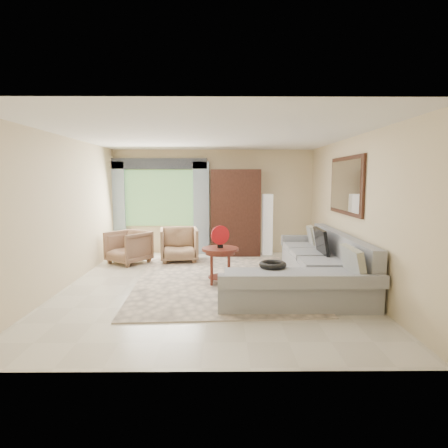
{
  "coord_description": "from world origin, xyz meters",
  "views": [
    {
      "loc": [
        0.2,
        -6.45,
        1.87
      ],
      "look_at": [
        0.25,
        0.35,
        1.05
      ],
      "focal_mm": 30.0,
      "sensor_mm": 36.0,
      "label": 1
    }
  ],
  "objects_px": {
    "sectional_sofa": "(313,272)",
    "tv_screen": "(321,242)",
    "armchair_right": "(179,245)",
    "potted_plant": "(118,245)",
    "armoire": "(235,213)",
    "coffee_table": "(220,265)",
    "armchair_left": "(128,247)",
    "floor_lamp": "(267,224)"
  },
  "relations": [
    {
      "from": "armoire",
      "to": "armchair_right",
      "type": "bearing_deg",
      "value": -149.74
    },
    {
      "from": "tv_screen",
      "to": "armchair_right",
      "type": "distance_m",
      "value": 3.25
    },
    {
      "from": "floor_lamp",
      "to": "coffee_table",
      "type": "bearing_deg",
      "value": -113.39
    },
    {
      "from": "tv_screen",
      "to": "potted_plant",
      "type": "distance_m",
      "value": 4.91
    },
    {
      "from": "armchair_left",
      "to": "floor_lamp",
      "type": "relative_size",
      "value": 0.53
    },
    {
      "from": "armchair_left",
      "to": "armoire",
      "type": "relative_size",
      "value": 0.38
    },
    {
      "from": "potted_plant",
      "to": "armoire",
      "type": "distance_m",
      "value": 2.97
    },
    {
      "from": "sectional_sofa",
      "to": "armchair_right",
      "type": "distance_m",
      "value": 3.32
    },
    {
      "from": "tv_screen",
      "to": "potted_plant",
      "type": "relative_size",
      "value": 1.33
    },
    {
      "from": "tv_screen",
      "to": "potted_plant",
      "type": "xyz_separation_m",
      "value": [
        -4.37,
        2.2,
        -0.44
      ]
    },
    {
      "from": "potted_plant",
      "to": "armoire",
      "type": "height_order",
      "value": "armoire"
    },
    {
      "from": "sectional_sofa",
      "to": "tv_screen",
      "type": "relative_size",
      "value": 4.68
    },
    {
      "from": "sectional_sofa",
      "to": "tv_screen",
      "type": "height_order",
      "value": "tv_screen"
    },
    {
      "from": "armchair_right",
      "to": "armoire",
      "type": "xyz_separation_m",
      "value": [
        1.31,
        0.77,
        0.66
      ]
    },
    {
      "from": "potted_plant",
      "to": "coffee_table",
      "type": "bearing_deg",
      "value": -44.79
    },
    {
      "from": "coffee_table",
      "to": "armoire",
      "type": "relative_size",
      "value": 0.31
    },
    {
      "from": "armchair_left",
      "to": "tv_screen",
      "type": "bearing_deg",
      "value": 16.83
    },
    {
      "from": "sectional_sofa",
      "to": "armchair_right",
      "type": "relative_size",
      "value": 4.07
    },
    {
      "from": "tv_screen",
      "to": "armoire",
      "type": "distance_m",
      "value": 2.82
    },
    {
      "from": "armchair_left",
      "to": "armchair_right",
      "type": "bearing_deg",
      "value": 46.43
    },
    {
      "from": "coffee_table",
      "to": "floor_lamp",
      "type": "bearing_deg",
      "value": 66.61
    },
    {
      "from": "tv_screen",
      "to": "armchair_left",
      "type": "relative_size",
      "value": 0.92
    },
    {
      "from": "armchair_left",
      "to": "floor_lamp",
      "type": "bearing_deg",
      "value": 54.12
    },
    {
      "from": "floor_lamp",
      "to": "sectional_sofa",
      "type": "bearing_deg",
      "value": -81.67
    },
    {
      "from": "tv_screen",
      "to": "armchair_right",
      "type": "relative_size",
      "value": 0.87
    },
    {
      "from": "tv_screen",
      "to": "armchair_right",
      "type": "xyz_separation_m",
      "value": [
        -2.81,
        1.6,
        -0.33
      ]
    },
    {
      "from": "armchair_left",
      "to": "potted_plant",
      "type": "relative_size",
      "value": 1.44
    },
    {
      "from": "coffee_table",
      "to": "armchair_right",
      "type": "distance_m",
      "value": 2.1
    },
    {
      "from": "sectional_sofa",
      "to": "tv_screen",
      "type": "bearing_deg",
      "value": 63.43
    },
    {
      "from": "coffee_table",
      "to": "armchair_left",
      "type": "distance_m",
      "value": 2.65
    },
    {
      "from": "armoire",
      "to": "potted_plant",
      "type": "bearing_deg",
      "value": -176.68
    },
    {
      "from": "floor_lamp",
      "to": "potted_plant",
      "type": "bearing_deg",
      "value": -176.47
    },
    {
      "from": "potted_plant",
      "to": "floor_lamp",
      "type": "height_order",
      "value": "floor_lamp"
    },
    {
      "from": "potted_plant",
      "to": "armchair_right",
      "type": "bearing_deg",
      "value": -21.07
    },
    {
      "from": "potted_plant",
      "to": "armoire",
      "type": "bearing_deg",
      "value": 3.32
    },
    {
      "from": "tv_screen",
      "to": "coffee_table",
      "type": "distance_m",
      "value": 1.93
    },
    {
      "from": "tv_screen",
      "to": "armoire",
      "type": "bearing_deg",
      "value": 122.4
    },
    {
      "from": "sectional_sofa",
      "to": "potted_plant",
      "type": "bearing_deg",
      "value": 146.32
    },
    {
      "from": "armchair_left",
      "to": "floor_lamp",
      "type": "xyz_separation_m",
      "value": [
        3.22,
        1.02,
        0.39
      ]
    },
    {
      "from": "coffee_table",
      "to": "armchair_right",
      "type": "relative_size",
      "value": 0.77
    },
    {
      "from": "tv_screen",
      "to": "armoire",
      "type": "relative_size",
      "value": 0.35
    },
    {
      "from": "coffee_table",
      "to": "floor_lamp",
      "type": "distance_m",
      "value": 2.97
    }
  ]
}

